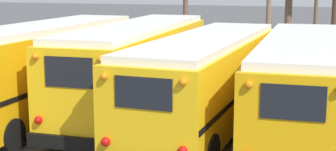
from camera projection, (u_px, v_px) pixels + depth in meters
ground_plane at (172, 118)px, 17.68m from camera, size 160.00×160.00×0.00m
school_bus_0 at (46, 67)px, 17.65m from camera, size 2.67×10.18×3.21m
school_bus_1 at (138, 65)px, 18.20m from camera, size 2.77×10.86×3.16m
school_bus_2 at (208, 78)px, 16.20m from camera, size 3.04×10.72×2.97m
school_bus_3 at (301, 83)px, 15.43m from camera, size 2.69×10.77×2.99m
fence_line at (216, 60)px, 24.11m from camera, size 16.55×0.06×1.42m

